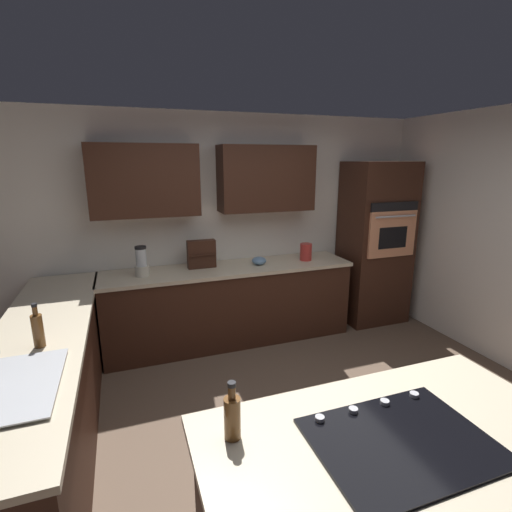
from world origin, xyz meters
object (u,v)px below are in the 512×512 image
Objects in this scene: blender at (142,263)px; wall_oven at (375,243)px; oil_bottle at (232,416)px; kettle at (306,252)px; sink_unit at (11,386)px; cooktop at (401,440)px; spice_rack at (201,254)px; mixing_bowl at (259,261)px; dish_soap_bottle at (38,329)px.

wall_oven is at bearing -179.76° from blender.
oil_bottle is (2.67, 2.61, -0.02)m from wall_oven.
wall_oven is 3.73m from oil_bottle.
kettle is at bearing 0.70° from wall_oven.
sink_unit is 2.02m from blender.
oil_bottle is at bearing -21.81° from cooktop.
wall_oven is 4.13m from sink_unit.
spice_rack is (-0.65, -0.10, 0.02)m from blender.
wall_oven is at bearing 177.86° from spice_rack.
mixing_bowl is at bearing -97.85° from cooktop.
dish_soap_bottle is (1.62, -1.49, 0.11)m from cooktop.
cooktop is at bearing 94.91° from spice_rack.
sink_unit is 0.49m from dish_soap_bottle.
oil_bottle is at bearing 67.60° from mixing_bowl.
sink_unit is at bearing 83.05° from dish_soap_bottle.
blender reaches higher than kettle.
spice_rack is 1.15× the size of oil_bottle.
mixing_bowl is 0.60m from kettle.
oil_bottle reaches higher than kettle.
kettle reaches higher than cooktop.
kettle is at bearing -109.15° from cooktop.
spice_rack is (-1.43, -1.96, 0.14)m from sink_unit.
blender is 1.90× the size of mixing_bowl.
spice_rack reaches higher than mixing_bowl.
wall_oven is 1.00m from kettle.
dish_soap_bottle is at bearing 62.43° from blender.
sink_unit is 2.21× the size of blender.
cooktop is at bearing 107.52° from blender.
blender reaches higher than sink_unit.
wall_oven is 6.55× the size of spice_rack.
mixing_bowl is 0.53× the size of spice_rack.
wall_oven is at bearing -135.67° from oil_bottle.
sink_unit is 2.23× the size of spice_rack.
spice_rack is at bearing -126.15° from sink_unit.
sink_unit reaches higher than mixing_bowl.
blender is (0.90, -2.87, 0.13)m from cooktop.
kettle is 0.75× the size of oil_bottle.
sink_unit is at bearing 26.96° from wall_oven.
wall_oven reaches higher than blender.
blender is (-0.78, -1.86, 0.12)m from sink_unit.
dish_soap_bottle is at bearing -96.95° from sink_unit.
spice_rack is at bearing -132.88° from dish_soap_bottle.
wall_oven reaches higher than oil_bottle.
spice_rack is 2.73m from oil_bottle.
mixing_bowl is 0.56× the size of dish_soap_bottle.
blender is at bearing -72.48° from cooktop.
blender reaches higher than spice_rack.
sink_unit is at bearing 67.28° from blender.
kettle is (-1.00, -2.87, 0.09)m from cooktop.
mixing_bowl is at bearing -180.00° from blender.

